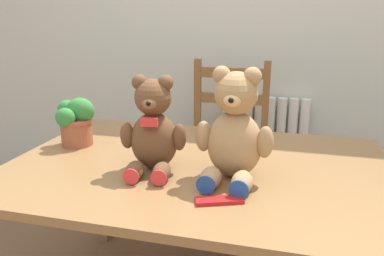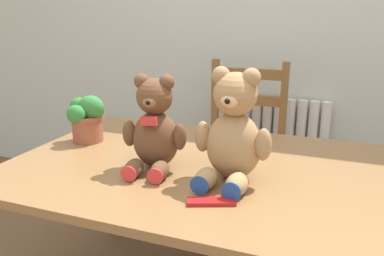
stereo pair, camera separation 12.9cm
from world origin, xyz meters
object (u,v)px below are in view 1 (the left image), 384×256
at_px(wooden_chair_behind, 226,147).
at_px(chocolate_bar, 219,200).
at_px(teddy_bear_left, 153,130).
at_px(potted_plant, 76,120).
at_px(teddy_bear_right, 234,132).

xyz_separation_m(wooden_chair_behind, chocolate_bar, (0.16, -1.09, 0.22)).
relative_size(teddy_bear_left, chocolate_bar, 2.38).
xyz_separation_m(potted_plant, chocolate_bar, (0.69, -0.37, -0.10)).
distance_m(wooden_chair_behind, teddy_bear_right, 0.99).
height_order(teddy_bear_left, teddy_bear_right, teddy_bear_right).
height_order(teddy_bear_right, potted_plant, teddy_bear_right).
xyz_separation_m(teddy_bear_left, teddy_bear_right, (0.29, -0.00, 0.02)).
relative_size(teddy_bear_right, potted_plant, 1.84).
height_order(wooden_chair_behind, teddy_bear_right, teddy_bear_right).
bearing_deg(potted_plant, teddy_bear_right, -13.90).
bearing_deg(potted_plant, teddy_bear_left, -22.65).
bearing_deg(potted_plant, chocolate_bar, -27.94).
bearing_deg(wooden_chair_behind, chocolate_bar, 98.09).
relative_size(teddy_bear_right, chocolate_bar, 2.63).
bearing_deg(wooden_chair_behind, teddy_bear_left, 82.35).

